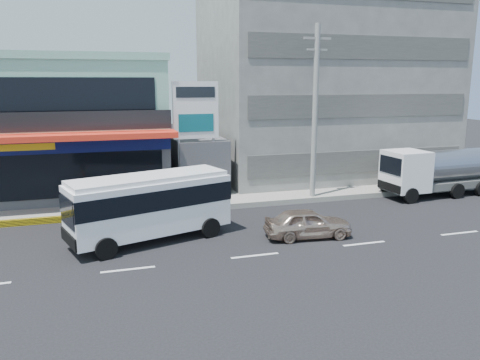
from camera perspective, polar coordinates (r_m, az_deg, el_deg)
name	(u,v)px	position (r m, az deg, el deg)	size (l,w,h in m)	color
ground	(255,256)	(19.13, 1.82, -9.21)	(120.00, 120.00, 0.00)	black
sidewalk	(283,192)	(29.28, 5.27, -1.42)	(70.00, 5.00, 0.30)	gray
shop_building	(62,129)	(31.09, -20.92, 5.82)	(12.40, 11.70, 8.00)	#46454A
concrete_building	(321,80)	(35.55, 9.79, 11.96)	(16.00, 12.00, 14.00)	gray
gap_structure	(196,164)	(29.91, -5.41, 2.00)	(3.00, 6.00, 3.50)	#46454A
satellite_dish	(198,137)	(28.68, -5.09, 5.26)	(1.50, 1.50, 0.15)	slate
billboard	(196,117)	(26.69, -5.42, 7.67)	(2.60, 0.18, 6.90)	gray
utility_pole_near	(315,113)	(27.02, 9.13, 8.10)	(1.60, 0.30, 10.00)	#999993
minibus	(150,202)	(20.74, -10.93, -2.65)	(7.36, 4.27, 2.93)	white
sedan	(308,223)	(21.29, 8.27, -5.22)	(1.56, 3.89, 1.32)	beige
tanker_truck	(436,171)	(30.87, 22.75, 1.04)	(7.44, 2.75, 2.89)	white
motorcycle_rider	(81,213)	(23.87, -18.77, -3.81)	(1.68, 0.86, 2.06)	#61210D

